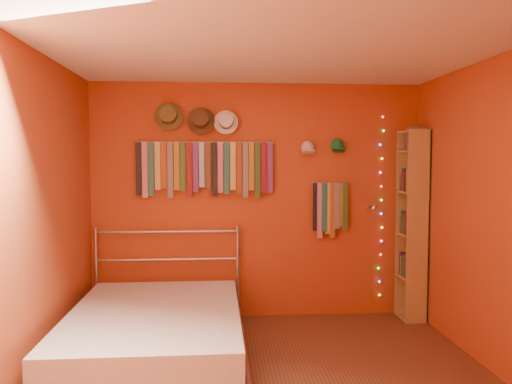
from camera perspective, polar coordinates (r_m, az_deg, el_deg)
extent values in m
cube|color=#A2381A|center=(5.34, 0.17, -1.03)|extent=(3.50, 0.02, 2.50)
cube|color=#A2381A|center=(4.18, 26.92, -2.72)|extent=(0.02, 3.50, 2.50)
cube|color=#A2381A|center=(3.82, -24.81, -3.21)|extent=(0.02, 3.50, 2.50)
cube|color=white|center=(3.67, 2.33, 16.50)|extent=(3.50, 3.50, 0.02)
cylinder|color=#A8A8AC|center=(5.26, -5.88, 5.68)|extent=(1.45, 0.01, 0.01)
cube|color=black|center=(5.31, -13.28, 2.58)|extent=(0.06, 0.01, 0.56)
cube|color=#B35979|center=(5.29, -12.59, 2.47)|extent=(0.06, 0.01, 0.58)
cube|color=#1A585C|center=(5.28, -11.90, 2.58)|extent=(0.06, 0.01, 0.56)
cube|color=#B7AB49|center=(5.28, -11.19, 2.93)|extent=(0.06, 0.01, 0.50)
cube|color=brown|center=(5.27, -10.49, 3.02)|extent=(0.06, 0.01, 0.48)
cube|color=#141252|center=(5.26, -9.78, 2.47)|extent=(0.06, 0.01, 0.58)
cube|color=olive|center=(5.26, -9.07, 2.93)|extent=(0.06, 0.01, 0.50)
cube|color=#275220|center=(5.25, -8.36, 2.88)|extent=(0.06, 0.01, 0.51)
cube|color=maroon|center=(5.24, -7.65, 2.54)|extent=(0.06, 0.01, 0.57)
cube|color=#491A68|center=(5.25, -6.94, 2.83)|extent=(0.06, 0.01, 0.52)
cube|color=#7BB0DC|center=(5.24, -6.23, 3.11)|extent=(0.06, 0.01, 0.47)
cube|color=#4D2F19|center=(5.23, -5.51, 3.04)|extent=(0.06, 0.01, 0.48)
cube|color=black|center=(5.24, -4.79, 2.58)|extent=(0.06, 0.01, 0.57)
cube|color=#AF577F|center=(5.24, -4.08, 2.80)|extent=(0.06, 0.01, 0.53)
cube|color=#185454|center=(5.23, -3.37, 2.74)|extent=(0.06, 0.01, 0.54)
cube|color=#B0B247|center=(5.24, -2.66, 2.96)|extent=(0.06, 0.01, 0.50)
cube|color=maroon|center=(5.24, -1.94, 2.74)|extent=(0.06, 0.01, 0.54)
cube|color=navy|center=(5.24, -1.22, 2.53)|extent=(0.06, 0.01, 0.58)
cube|color=olive|center=(5.25, -0.52, 2.95)|extent=(0.06, 0.01, 0.50)
cube|color=#1D461C|center=(5.25, 0.20, 2.46)|extent=(0.06, 0.01, 0.59)
cube|color=maroon|center=(5.25, 0.91, 2.79)|extent=(0.06, 0.01, 0.53)
cube|color=#541A69|center=(5.27, 1.61, 2.81)|extent=(0.06, 0.01, 0.53)
cylinder|color=#A8A8AC|center=(5.39, 8.50, 1.06)|extent=(0.40, 0.01, 0.01)
cube|color=black|center=(5.36, 6.83, -1.69)|extent=(0.06, 0.01, 0.51)
cube|color=#AF577B|center=(5.37, 7.31, -2.12)|extent=(0.06, 0.01, 0.60)
cube|color=#1B5861|center=(5.37, 7.81, -1.74)|extent=(0.06, 0.01, 0.52)
cube|color=#B19C46|center=(5.39, 8.26, -1.87)|extent=(0.06, 0.01, 0.55)
cube|color=brown|center=(5.40, 8.74, -2.09)|extent=(0.06, 0.01, 0.59)
cube|color=#151250|center=(5.40, 9.23, -1.57)|extent=(0.06, 0.01, 0.49)
cube|color=brown|center=(5.42, 9.68, -1.44)|extent=(0.06, 0.01, 0.47)
cube|color=#2E5220|center=(5.43, 10.16, -1.66)|extent=(0.06, 0.01, 0.51)
cylinder|color=brown|center=(5.29, -9.95, 8.50)|extent=(0.30, 0.07, 0.30)
cylinder|color=brown|center=(5.24, -10.01, 8.68)|extent=(0.18, 0.15, 0.20)
cylinder|color=#332314|center=(5.26, -9.98, 8.59)|extent=(0.18, 0.06, 0.18)
cylinder|color=#49331A|center=(5.26, -6.32, 8.09)|extent=(0.29, 0.07, 0.28)
cylinder|color=#49331A|center=(5.21, -6.34, 8.27)|extent=(0.17, 0.14, 0.19)
cylinder|color=black|center=(5.24, -6.33, 8.18)|extent=(0.18, 0.06, 0.18)
cylinder|color=silver|center=(5.26, -3.46, 7.96)|extent=(0.25, 0.06, 0.25)
cylinder|color=silver|center=(5.22, -3.45, 8.11)|extent=(0.15, 0.13, 0.17)
cylinder|color=black|center=(5.24, -3.46, 8.04)|extent=(0.15, 0.05, 0.15)
ellipsoid|color=silver|center=(5.34, 5.89, 5.07)|extent=(0.16, 0.12, 0.16)
cube|color=silver|center=(5.24, 6.07, 4.57)|extent=(0.12, 0.08, 0.05)
ellipsoid|color=#176A34|center=(5.40, 9.27, 5.26)|extent=(0.16, 0.12, 0.16)
cube|color=#176A34|center=(5.30, 9.51, 4.75)|extent=(0.12, 0.09, 0.05)
sphere|color=#FF3333|center=(5.56, 14.29, 8.33)|extent=(0.02, 0.02, 0.02)
sphere|color=#33FF4C|center=(5.56, 14.36, 6.79)|extent=(0.02, 0.02, 0.02)
sphere|color=#4C66FF|center=(5.54, 14.00, 5.26)|extent=(0.02, 0.02, 0.02)
sphere|color=yellow|center=(5.54, 14.20, 3.72)|extent=(0.02, 0.02, 0.02)
sphere|color=#FF4CCC|center=(5.54, 14.03, 2.18)|extent=(0.02, 0.02, 0.02)
sphere|color=#FF3333|center=(5.55, 14.12, 0.64)|extent=(0.02, 0.02, 0.02)
sphere|color=#33FF4C|center=(5.56, 14.13, -0.90)|extent=(0.02, 0.02, 0.02)
sphere|color=#4C66FF|center=(5.57, 14.11, -2.43)|extent=(0.02, 0.02, 0.02)
sphere|color=yellow|center=(5.59, 14.19, -3.95)|extent=(0.02, 0.02, 0.02)
sphere|color=#FF4CCC|center=(5.62, 14.13, -5.46)|extent=(0.02, 0.02, 0.02)
sphere|color=#FF3333|center=(5.64, 14.06, -6.96)|extent=(0.02, 0.02, 0.02)
sphere|color=#33FF4C|center=(5.66, 13.81, -8.45)|extent=(0.02, 0.02, 0.02)
sphere|color=#4C66FF|center=(5.70, 13.92, -9.91)|extent=(0.02, 0.02, 0.02)
sphere|color=yellow|center=(5.74, 13.94, -11.36)|extent=(0.02, 0.02, 0.02)
cylinder|color=#A8A8AC|center=(5.54, 12.62, -1.76)|extent=(0.03, 0.03, 0.03)
cylinder|color=#A8A8AC|center=(5.43, 12.97, -1.58)|extent=(0.01, 0.24, 0.08)
sphere|color=white|center=(5.32, 13.35, -1.80)|extent=(0.07, 0.07, 0.07)
cube|color=olive|center=(5.37, 18.05, -3.87)|extent=(0.24, 0.02, 2.00)
cube|color=olive|center=(5.66, 16.83, -3.46)|extent=(0.24, 0.02, 2.00)
cube|color=olive|center=(5.56, 18.53, -3.62)|extent=(0.02, 0.34, 2.00)
cube|color=olive|center=(5.72, 17.23, -13.45)|extent=(0.24, 0.32, 0.02)
cube|color=olive|center=(5.61, 17.32, -9.24)|extent=(0.24, 0.32, 0.02)
cube|color=olive|center=(5.53, 17.40, -4.69)|extent=(0.24, 0.32, 0.02)
cube|color=olive|center=(5.48, 17.49, -0.03)|extent=(0.24, 0.32, 0.02)
cube|color=olive|center=(5.47, 17.58, 4.47)|extent=(0.24, 0.32, 0.02)
cube|color=olive|center=(5.48, 17.62, 6.56)|extent=(0.24, 0.32, 0.02)
cylinder|color=#A8A8AC|center=(5.49, -17.79, -9.03)|extent=(0.04, 0.04, 0.99)
cylinder|color=#A8A8AC|center=(5.34, -2.10, -9.21)|extent=(0.04, 0.04, 0.99)
cylinder|color=#A8A8AC|center=(5.39, -10.04, -10.56)|extent=(1.47, 0.03, 0.03)
cylinder|color=#A8A8AC|center=(5.33, -10.07, -7.61)|extent=(1.47, 0.03, 0.03)
cylinder|color=#A8A8AC|center=(5.28, -10.11, -4.49)|extent=(1.47, 0.03, 0.03)
cube|color=beige|center=(4.44, -11.45, -15.57)|extent=(1.41, 2.00, 0.40)
cylinder|color=#A8A8AC|center=(4.59, -20.89, -15.33)|extent=(0.04, 1.99, 0.03)
cylinder|color=#A8A8AC|center=(4.41, -1.58, -15.88)|extent=(0.04, 1.99, 0.03)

